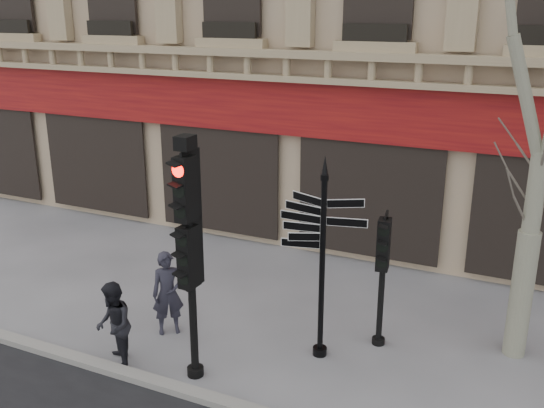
{
  "coord_description": "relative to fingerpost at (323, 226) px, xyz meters",
  "views": [
    {
      "loc": [
        3.62,
        -8.25,
        5.85
      ],
      "look_at": [
        -0.49,
        0.6,
        2.67
      ],
      "focal_mm": 40.0,
      "sensor_mm": 36.0,
      "label": 1
    }
  ],
  "objects": [
    {
      "name": "ground",
      "position": [
        -0.45,
        -0.6,
        -2.43
      ],
      "size": [
        80.0,
        80.0,
        0.0
      ],
      "primitive_type": "plane",
      "color": "#5D5D62",
      "rests_on": "ground"
    },
    {
      "name": "fingerpost",
      "position": [
        0.0,
        0.0,
        0.0
      ],
      "size": [
        1.59,
        1.59,
        3.62
      ],
      "rotation": [
        0.0,
        0.0,
        0.05
      ],
      "color": "black",
      "rests_on": "ground"
    },
    {
      "name": "traffic_signal_main",
      "position": [
        -1.66,
        -1.46,
        0.14
      ],
      "size": [
        0.47,
        0.35,
        4.06
      ],
      "rotation": [
        0.0,
        0.0,
        -0.07
      ],
      "color": "black",
      "rests_on": "ground"
    },
    {
      "name": "traffic_signal_secondary",
      "position": [
        0.84,
        0.79,
        -0.74
      ],
      "size": [
        0.44,
        0.34,
        2.43
      ],
      "rotation": [
        0.0,
        0.0,
        0.13
      ],
      "color": "black",
      "rests_on": "ground"
    },
    {
      "name": "pedestrian_a",
      "position": [
        -2.85,
        -0.46,
        -1.62
      ],
      "size": [
        0.7,
        0.67,
        1.61
      ],
      "primitive_type": "imported",
      "rotation": [
        0.0,
        0.0,
        0.7
      ],
      "color": "#23222E",
      "rests_on": "ground"
    },
    {
      "name": "pedestrian_b",
      "position": [
        -3.04,
        -1.78,
        -1.67
      ],
      "size": [
        0.92,
        0.94,
        1.52
      ],
      "primitive_type": "imported",
      "rotation": [
        0.0,
        0.0,
        -0.89
      ],
      "color": "black",
      "rests_on": "ground"
    }
  ]
}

